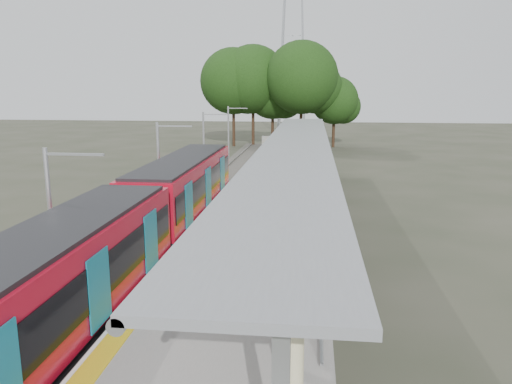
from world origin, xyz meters
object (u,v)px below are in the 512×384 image
(info_pillar_far, at_px, (291,189))
(train, at_px, (140,220))
(bench_near, at_px, (295,282))
(info_pillar_near, at_px, (294,363))
(bench_far, at_px, (315,157))
(litter_bin, at_px, (269,247))
(bench_mid, at_px, (311,229))

(info_pillar_far, bearing_deg, train, -137.44)
(bench_near, relative_size, info_pillar_near, 0.94)
(train, distance_m, bench_far, 23.92)
(train, height_order, litter_bin, train)
(bench_near, bearing_deg, litter_bin, 95.12)
(bench_far, distance_m, info_pillar_near, 32.41)
(bench_far, bearing_deg, train, -99.13)
(bench_mid, bearing_deg, bench_far, 65.91)
(info_pillar_far, height_order, litter_bin, info_pillar_far)
(bench_far, relative_size, info_pillar_near, 0.95)
(info_pillar_near, bearing_deg, bench_mid, 74.86)
(bench_near, xyz_separation_m, bench_mid, (0.44, 5.93, -0.03))
(info_pillar_near, distance_m, info_pillar_far, 18.23)
(bench_near, bearing_deg, train, 131.81)
(bench_mid, height_order, bench_far, bench_far)
(bench_mid, xyz_separation_m, bench_far, (0.21, 21.62, 0.04))
(train, height_order, bench_far, train)
(train, bearing_deg, bench_near, -36.18)
(info_pillar_far, relative_size, litter_bin, 1.77)
(bench_near, xyz_separation_m, info_pillar_near, (0.13, -4.85, 0.20))
(info_pillar_near, bearing_deg, info_pillar_far, 79.18)
(bench_mid, relative_size, info_pillar_far, 0.97)
(bench_near, relative_size, litter_bin, 1.81)
(litter_bin, bearing_deg, train, 168.38)
(info_pillar_near, bearing_deg, litter_bin, 84.85)
(bench_far, bearing_deg, bench_near, -83.21)
(bench_near, height_order, info_pillar_far, info_pillar_far)
(bench_far, distance_m, info_pillar_far, 14.26)
(bench_near, relative_size, info_pillar_far, 1.02)
(bench_far, relative_size, litter_bin, 1.81)
(train, bearing_deg, info_pillar_near, -55.45)
(train, height_order, info_pillar_near, train)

